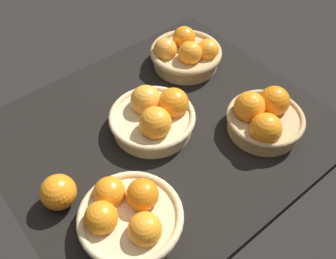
{
  "coord_description": "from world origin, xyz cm",
  "views": [
    {
      "loc": [
        -40.66,
        -52.22,
        79.52
      ],
      "look_at": [
        -1.01,
        -3.39,
        7.0
      ],
      "focal_mm": 40.15,
      "sensor_mm": 36.0,
      "label": 1
    }
  ],
  "objects_px": {
    "basket_near_left": "(129,216)",
    "basket_center": "(154,116)",
    "basket_near_right": "(264,118)",
    "loose_orange_front_gap": "(58,192)",
    "basket_far_right": "(186,53)"
  },
  "relations": [
    {
      "from": "basket_near_left",
      "to": "basket_center",
      "type": "bearing_deg",
      "value": 41.32
    },
    {
      "from": "basket_near_right",
      "to": "basket_near_left",
      "type": "distance_m",
      "value": 0.44
    },
    {
      "from": "loose_orange_front_gap",
      "to": "basket_center",
      "type": "bearing_deg",
      "value": 8.63
    },
    {
      "from": "basket_center",
      "to": "basket_far_right",
      "type": "xyz_separation_m",
      "value": [
        0.24,
        0.15,
        0.0
      ]
    },
    {
      "from": "basket_near_right",
      "to": "basket_near_left",
      "type": "bearing_deg",
      "value": -179.28
    },
    {
      "from": "basket_center",
      "to": "basket_near_right",
      "type": "relative_size",
      "value": 1.12
    },
    {
      "from": "basket_center",
      "to": "basket_far_right",
      "type": "height_order",
      "value": "basket_center"
    },
    {
      "from": "basket_center",
      "to": "loose_orange_front_gap",
      "type": "distance_m",
      "value": 0.31
    },
    {
      "from": "loose_orange_front_gap",
      "to": "basket_near_left",
      "type": "bearing_deg",
      "value": -58.5
    },
    {
      "from": "basket_far_right",
      "to": "basket_near_left",
      "type": "distance_m",
      "value": 0.57
    },
    {
      "from": "basket_near_right",
      "to": "basket_near_left",
      "type": "relative_size",
      "value": 0.9
    },
    {
      "from": "basket_far_right",
      "to": "basket_center",
      "type": "bearing_deg",
      "value": -148.07
    },
    {
      "from": "basket_center",
      "to": "basket_far_right",
      "type": "distance_m",
      "value": 0.28
    },
    {
      "from": "basket_far_right",
      "to": "basket_near_left",
      "type": "bearing_deg",
      "value": -143.3
    },
    {
      "from": "basket_far_right",
      "to": "basket_near_right",
      "type": "relative_size",
      "value": 1.09
    }
  ]
}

